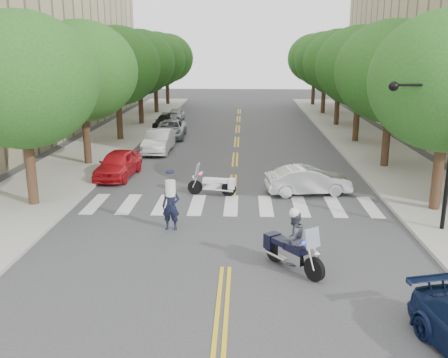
# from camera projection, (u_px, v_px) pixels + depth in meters

# --- Properties ---
(ground) EXTENTS (140.00, 140.00, 0.00)m
(ground) POSITION_uv_depth(u_px,v_px,m) (226.00, 267.00, 16.18)
(ground) COLOR #38383A
(ground) RESTS_ON ground
(sidewalk_left) EXTENTS (5.00, 60.00, 0.15)m
(sidewalk_left) POSITION_uv_depth(u_px,v_px,m) (111.00, 140.00, 37.77)
(sidewalk_left) COLOR #9E9991
(sidewalk_left) RESTS_ON ground
(sidewalk_right) EXTENTS (5.00, 60.00, 0.15)m
(sidewalk_right) POSITION_uv_depth(u_px,v_px,m) (364.00, 142.00, 37.02)
(sidewalk_right) COLOR #9E9991
(sidewalk_right) RESTS_ON ground
(tree_l_0) EXTENTS (6.40, 6.40, 8.45)m
(tree_l_0) POSITION_uv_depth(u_px,v_px,m) (22.00, 80.00, 20.88)
(tree_l_0) COLOR #382316
(tree_l_0) RESTS_ON ground
(tree_l_1) EXTENTS (6.40, 6.40, 8.45)m
(tree_l_1) POSITION_uv_depth(u_px,v_px,m) (82.00, 71.00, 28.60)
(tree_l_1) COLOR #382316
(tree_l_1) RESTS_ON ground
(tree_l_2) EXTENTS (6.40, 6.40, 8.45)m
(tree_l_2) POSITION_uv_depth(u_px,v_px,m) (117.00, 66.00, 36.33)
(tree_l_2) COLOR #382316
(tree_l_2) RESTS_ON ground
(tree_l_3) EXTENTS (6.40, 6.40, 8.45)m
(tree_l_3) POSITION_uv_depth(u_px,v_px,m) (139.00, 62.00, 44.05)
(tree_l_3) COLOR #382316
(tree_l_3) RESTS_ON ground
(tree_l_4) EXTENTS (6.40, 6.40, 8.45)m
(tree_l_4) POSITION_uv_depth(u_px,v_px,m) (155.00, 60.00, 51.77)
(tree_l_4) COLOR #382316
(tree_l_4) RESTS_ON ground
(tree_l_5) EXTENTS (6.40, 6.40, 8.45)m
(tree_l_5) POSITION_uv_depth(u_px,v_px,m) (167.00, 58.00, 59.50)
(tree_l_5) COLOR #382316
(tree_l_5) RESTS_ON ground
(tree_r_0) EXTENTS (6.40, 6.40, 8.45)m
(tree_r_0) POSITION_uv_depth(u_px,v_px,m) (448.00, 82.00, 20.19)
(tree_r_0) COLOR #382316
(tree_r_0) RESTS_ON ground
(tree_r_1) EXTENTS (6.40, 6.40, 8.45)m
(tree_r_1) POSITION_uv_depth(u_px,v_px,m) (392.00, 72.00, 27.91)
(tree_r_1) COLOR #382316
(tree_r_1) RESTS_ON ground
(tree_r_2) EXTENTS (6.40, 6.40, 8.45)m
(tree_r_2) POSITION_uv_depth(u_px,v_px,m) (360.00, 66.00, 35.64)
(tree_r_2) COLOR #382316
(tree_r_2) RESTS_ON ground
(tree_r_3) EXTENTS (6.40, 6.40, 8.45)m
(tree_r_3) POSITION_uv_depth(u_px,v_px,m) (340.00, 63.00, 43.36)
(tree_r_3) COLOR #382316
(tree_r_3) RESTS_ON ground
(tree_r_4) EXTENTS (6.40, 6.40, 8.45)m
(tree_r_4) POSITION_uv_depth(u_px,v_px,m) (325.00, 60.00, 51.08)
(tree_r_4) COLOR #382316
(tree_r_4) RESTS_ON ground
(tree_r_5) EXTENTS (6.40, 6.40, 8.45)m
(tree_r_5) POSITION_uv_depth(u_px,v_px,m) (315.00, 58.00, 58.81)
(tree_r_5) COLOR #382316
(tree_r_5) RESTS_ON ground
(traffic_signal_pole) EXTENTS (2.82, 0.42, 6.00)m
(traffic_signal_pole) POSITION_uv_depth(u_px,v_px,m) (439.00, 137.00, 18.29)
(traffic_signal_pole) COLOR black
(traffic_signal_pole) RESTS_ON ground
(motorcycle_police) EXTENTS (1.80, 2.19, 2.09)m
(motorcycle_police) POSITION_uv_depth(u_px,v_px,m) (292.00, 242.00, 15.81)
(motorcycle_police) COLOR black
(motorcycle_police) RESTS_ON ground
(motorcycle_parked) EXTENTS (2.36, 0.76, 1.52)m
(motorcycle_parked) POSITION_uv_depth(u_px,v_px,m) (216.00, 185.00, 23.85)
(motorcycle_parked) COLOR black
(motorcycle_parked) RESTS_ON ground
(officer_standing) EXTENTS (0.74, 0.53, 1.90)m
(officer_standing) POSITION_uv_depth(u_px,v_px,m) (171.00, 206.00, 19.30)
(officer_standing) COLOR black
(officer_standing) RESTS_ON ground
(convertible) EXTENTS (4.26, 2.02, 1.35)m
(convertible) POSITION_uv_depth(u_px,v_px,m) (308.00, 180.00, 24.06)
(convertible) COLOR white
(convertible) RESTS_ON ground
(parked_car_a) EXTENTS (2.07, 4.47, 1.48)m
(parked_car_a) POSITION_uv_depth(u_px,v_px,m) (118.00, 164.00, 27.13)
(parked_car_a) COLOR red
(parked_car_a) RESTS_ON ground
(parked_car_b) EXTENTS (1.65, 4.59, 1.51)m
(parked_car_b) POSITION_uv_depth(u_px,v_px,m) (159.00, 141.00, 33.56)
(parked_car_b) COLOR silver
(parked_car_b) RESTS_ON ground
(parked_car_c) EXTENTS (2.43, 4.94, 1.35)m
(parked_car_c) POSITION_uv_depth(u_px,v_px,m) (170.00, 129.00, 38.89)
(parked_car_c) COLOR #93969A
(parked_car_c) RESTS_ON ground
(parked_car_d) EXTENTS (1.84, 4.14, 1.18)m
(parked_car_d) POSITION_uv_depth(u_px,v_px,m) (165.00, 122.00, 43.26)
(parked_car_d) COLOR black
(parked_car_d) RESTS_ON ground
(parked_car_e) EXTENTS (1.54, 3.55, 1.19)m
(parked_car_e) POSITION_uv_depth(u_px,v_px,m) (176.00, 115.00, 47.71)
(parked_car_e) COLOR #97979C
(parked_car_e) RESTS_ON ground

